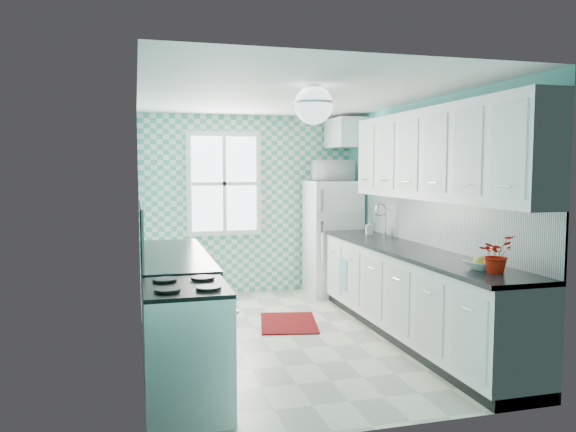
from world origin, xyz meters
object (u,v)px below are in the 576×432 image
object	(u,v)px
sink	(373,238)
stove	(187,347)
ceiling_light	(314,105)
fridge	(332,238)
fruit_bowl	(484,265)
microwave	(333,170)
potted_plant	(496,254)

from	to	relation	value
sink	stove	bearing A→B (deg)	-140.66
stove	ceiling_light	bearing A→B (deg)	35.18
ceiling_light	fridge	world-z (taller)	ceiling_light
fruit_bowl	sink	bearing A→B (deg)	89.89
fridge	sink	distance (m)	1.18
sink	fruit_bowl	distance (m)	2.24
ceiling_light	fruit_bowl	bearing A→B (deg)	-34.60
fruit_bowl	microwave	bearing A→B (deg)	91.51
fridge	stove	bearing A→B (deg)	-120.92
fruit_bowl	potted_plant	world-z (taller)	potted_plant
fridge	fruit_bowl	bearing A→B (deg)	-84.81
sink	microwave	bearing A→B (deg)	91.74
microwave	fridge	bearing A→B (deg)	55.15
sink	microwave	size ratio (longest dim) A/B	1.02
fridge	microwave	xyz separation A→B (m)	(0.00, 0.00, 0.94)
stove	sink	size ratio (longest dim) A/B	1.71
sink	fruit_bowl	world-z (taller)	sink
ceiling_light	fridge	xyz separation A→B (m)	(1.11, 2.58, -1.53)
fridge	sink	xyz separation A→B (m)	(0.09, -1.17, 0.14)
microwave	stove	bearing A→B (deg)	56.34
ceiling_light	potted_plant	size ratio (longest dim) A/B	1.16
microwave	fruit_bowl	bearing A→B (deg)	92.44
sink	microwave	distance (m)	1.42
fridge	sink	world-z (taller)	fridge
fruit_bowl	potted_plant	size ratio (longest dim) A/B	0.99
ceiling_light	microwave	size ratio (longest dim) A/B	0.67
ceiling_light	microwave	world-z (taller)	ceiling_light
stove	fruit_bowl	size ratio (longest dim) A/B	3.04
ceiling_light	microwave	distance (m)	2.87
stove	sink	world-z (taller)	sink
ceiling_light	fruit_bowl	xyz separation A→B (m)	(1.20, -0.83, -1.35)
fridge	fruit_bowl	xyz separation A→B (m)	(0.09, -3.41, 0.18)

